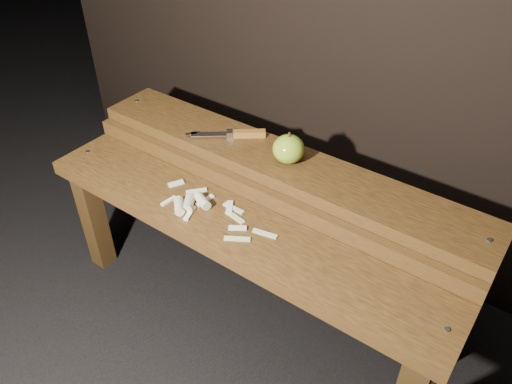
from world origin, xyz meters
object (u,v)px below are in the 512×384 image
Objects in this scene: knife at (239,134)px; bench_rear_tier at (278,183)px; bench_front_tier at (229,244)px; apple at (289,149)px.

bench_rear_tier is at bearing -9.29° from knife.
apple is at bearing 83.18° from bench_front_tier.
knife is at bearing 173.41° from apple.
knife is at bearing 170.71° from bench_rear_tier.
bench_front_tier is 0.34m from knife.
apple reaches higher than bench_rear_tier.
knife is (-0.16, 0.03, 0.10)m from bench_rear_tier.
bench_front_tier is at bearing -96.82° from apple.
apple is 0.19m from knife.
bench_rear_tier is at bearing -171.11° from apple.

